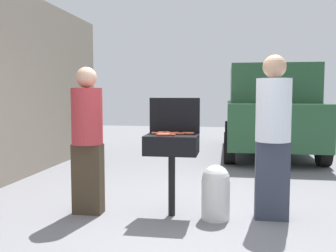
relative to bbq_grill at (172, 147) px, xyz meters
name	(u,v)px	position (x,y,z in m)	size (l,w,h in m)	color
ground_plane	(177,219)	(0.07, -0.12, -0.80)	(24.00, 24.00, 0.00)	slate
bbq_grill	(172,147)	(0.00, 0.00, 0.00)	(0.60, 0.44, 0.94)	black
grill_lid_open	(175,115)	(0.00, 0.22, 0.35)	(0.60, 0.05, 0.42)	black
hot_dog_0	(173,133)	(0.00, 0.07, 0.16)	(0.03, 0.03, 0.13)	#C6593D
hot_dog_1	(170,135)	(-0.01, -0.11, 0.16)	(0.03, 0.03, 0.13)	#AD4228
hot_dog_2	(178,134)	(0.07, 0.03, 0.16)	(0.03, 0.03, 0.13)	#AD4228
hot_dog_3	(157,133)	(-0.18, 0.04, 0.16)	(0.03, 0.03, 0.13)	#C6593D
hot_dog_4	(162,135)	(-0.09, -0.14, 0.16)	(0.03, 0.03, 0.13)	#AD4228
hot_dog_5	(164,134)	(-0.09, -0.04, 0.16)	(0.03, 0.03, 0.13)	#C6593D
hot_dog_6	(188,133)	(0.18, 0.08, 0.16)	(0.03, 0.03, 0.13)	#B74C33
hot_dog_7	(164,132)	(-0.11, 0.13, 0.16)	(0.03, 0.03, 0.13)	#B74C33
propane_tank	(216,191)	(0.51, -0.04, -0.48)	(0.32, 0.32, 0.62)	silver
person_left	(87,135)	(-0.99, -0.07, 0.14)	(0.36, 0.36, 1.72)	#3F3323
person_right	(273,131)	(1.13, 0.07, 0.20)	(0.39, 0.39, 1.84)	#333847
parked_minivan	(269,110)	(1.54, 4.93, 0.23)	(2.06, 4.42, 2.02)	#234C2D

